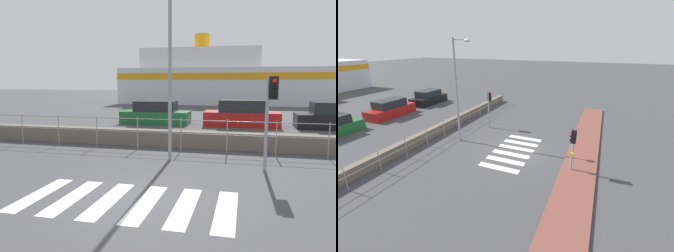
{
  "view_description": "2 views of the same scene",
  "coord_description": "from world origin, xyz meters",
  "views": [
    {
      "loc": [
        2.41,
        -6.76,
        2.76
      ],
      "look_at": [
        0.33,
        2.0,
        1.5
      ],
      "focal_mm": 35.0,
      "sensor_mm": 36.0,
      "label": 1
    },
    {
      "loc": [
        -12.23,
        -4.71,
        6.45
      ],
      "look_at": [
        0.92,
        1.0,
        1.2
      ],
      "focal_mm": 24.0,
      "sensor_mm": 36.0,
      "label": 2
    }
  ],
  "objects": [
    {
      "name": "streetlamp",
      "position": [
        -0.1,
        3.87,
        4.2
      ],
      "size": [
        0.32,
        1.3,
        6.85
      ],
      "color": "gray",
      "rests_on": "ground_plane"
    },
    {
      "name": "parked_car_black",
      "position": [
        7.41,
        13.47,
        0.65
      ],
      "size": [
        4.29,
        1.89,
        1.53
      ],
      "color": "black",
      "rests_on": "ground_plane"
    },
    {
      "name": "ferry_boat",
      "position": [
        -0.59,
        33.31,
        2.74
      ],
      "size": [
        24.41,
        8.25,
        8.25
      ],
      "color": "silver",
      "rests_on": "ground_plane"
    },
    {
      "name": "seawall",
      "position": [
        0.0,
        6.43,
        0.34
      ],
      "size": [
        23.6,
        0.55,
        0.68
      ],
      "color": "#6B6056",
      "rests_on": "ground_plane"
    },
    {
      "name": "crosswalk",
      "position": [
        -0.17,
        0.0,
        0.0
      ],
      "size": [
        4.95,
        2.4,
        0.01
      ],
      "color": "silver",
      "rests_on": "ground_plane"
    },
    {
      "name": "harbor_fence",
      "position": [
        -0.0,
        5.55,
        0.85
      ],
      "size": [
        21.28,
        0.04,
        1.3
      ],
      "color": "gray",
      "rests_on": "ground_plane"
    },
    {
      "name": "ground_plane",
      "position": [
        0.0,
        0.0,
        0.0
      ],
      "size": [
        160.0,
        160.0,
        0.0
      ],
      "primitive_type": "plane",
      "color": "#424244"
    },
    {
      "name": "parked_car_green",
      "position": [
        -3.21,
        13.47,
        0.62
      ],
      "size": [
        4.35,
        1.8,
        1.45
      ],
      "color": "#1E6633",
      "rests_on": "ground_plane"
    },
    {
      "name": "parked_car_red",
      "position": [
        2.2,
        13.47,
        0.67
      ],
      "size": [
        4.49,
        1.77,
        1.58
      ],
      "color": "#B21919",
      "rests_on": "ground_plane"
    },
    {
      "name": "traffic_light_far",
      "position": [
        3.15,
        3.42,
        2.11
      ],
      "size": [
        0.34,
        0.32,
        2.88
      ],
      "color": "gray",
      "rests_on": "ground_plane"
    }
  ]
}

